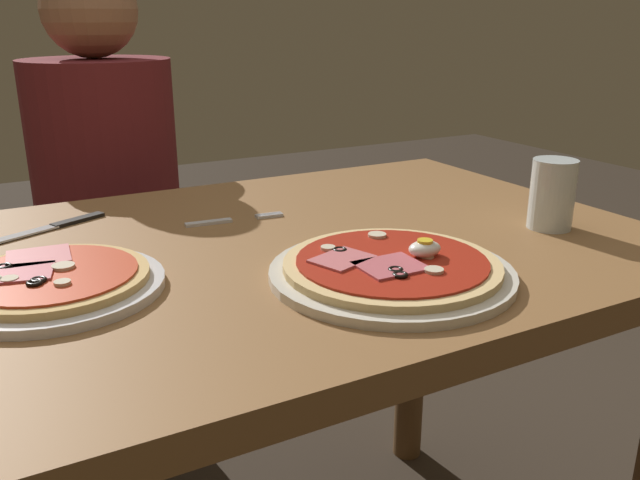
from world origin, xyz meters
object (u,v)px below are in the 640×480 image
at_px(pizza_foreground, 392,269).
at_px(diner_person, 114,244).
at_px(knife, 56,226).
at_px(pizza_across_left, 53,282).
at_px(water_glass_near, 552,198).
at_px(dining_table, 244,325).
at_px(fork, 228,220).

height_order(pizza_foreground, diner_person, diner_person).
bearing_deg(pizza_foreground, diner_person, 101.36).
distance_m(pizza_foreground, knife, 0.55).
relative_size(pizza_foreground, knife, 1.68).
height_order(pizza_across_left, diner_person, diner_person).
relative_size(pizza_across_left, knife, 1.41).
bearing_deg(diner_person, water_glass_near, 122.02).
relative_size(water_glass_near, diner_person, 0.09).
bearing_deg(pizza_across_left, knife, 81.33).
bearing_deg(pizza_foreground, pizza_across_left, 157.45).
height_order(water_glass_near, knife, water_glass_near).
height_order(dining_table, diner_person, diner_person).
distance_m(dining_table, fork, 0.18).
xyz_separation_m(water_glass_near, fork, (-0.43, 0.27, -0.04)).
relative_size(water_glass_near, fork, 0.69).
xyz_separation_m(pizza_across_left, fork, (0.29, 0.17, -0.01)).
bearing_deg(dining_table, knife, 132.64).
relative_size(pizza_across_left, diner_person, 0.22).
xyz_separation_m(dining_table, diner_person, (-0.05, 0.68, -0.07)).
height_order(dining_table, fork, fork).
height_order(pizza_across_left, fork, pizza_across_left).
bearing_deg(fork, diner_person, 98.57).
xyz_separation_m(pizza_foreground, fork, (-0.09, 0.33, -0.01)).
xyz_separation_m(dining_table, fork, (0.03, 0.13, 0.12)).
distance_m(water_glass_near, knife, 0.77).
distance_m(knife, diner_person, 0.51).
height_order(pizza_foreground, knife, pizza_foreground).
bearing_deg(fork, knife, 157.93).
bearing_deg(knife, fork, -22.07).
distance_m(dining_table, diner_person, 0.69).
relative_size(water_glass_near, knife, 0.58).
xyz_separation_m(water_glass_near, knife, (-0.68, 0.37, -0.04)).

